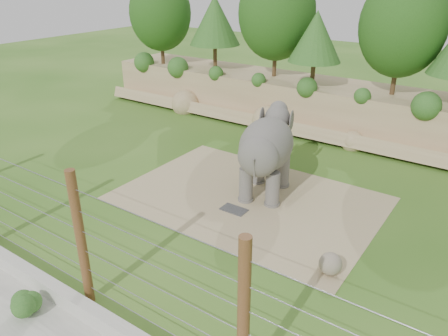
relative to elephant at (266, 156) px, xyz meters
The scene contains 9 objects.
ground 4.20m from the elephant, 101.61° to the right, with size 90.00×90.00×0.00m, color #2F6118.
back_embankment 9.19m from the elephant, 91.22° to the left, with size 30.00×5.52×8.77m.
dirt_patch 1.84m from the elephant, 109.51° to the right, with size 10.00×7.00×0.02m, color tan.
drain_grate 2.49m from the elephant, 97.34° to the right, with size 1.00×0.60×0.03m, color #262628.
elephant is the anchor object (origin of this frame).
stone_ball 5.57m from the elephant, 38.82° to the right, with size 0.70×0.70×0.70m, color gray.
retaining_wall 8.93m from the elephant, 95.06° to the right, with size 26.00×0.35×0.50m, color #B2B1A4.
barrier_fence 8.33m from the elephant, 95.36° to the right, with size 20.26×0.26×4.00m.
walkway_shrub 9.84m from the elephant, 100.52° to the right, with size 0.63×0.63×0.63m, color #296220.
Camera 1 is at (8.47, -10.17, 8.41)m, focal length 35.00 mm.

